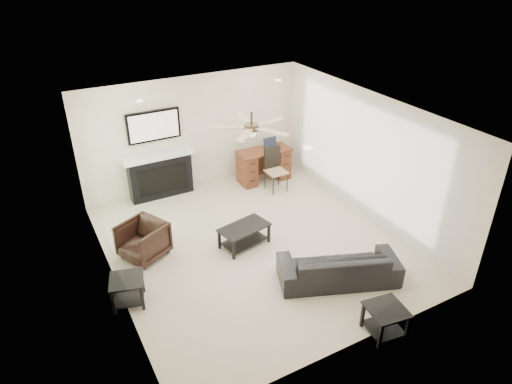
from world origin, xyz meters
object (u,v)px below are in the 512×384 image
(sofa, at_px, (339,266))
(coffee_table, at_px, (244,236))
(desk, at_px, (264,165))
(fireplace_unit, at_px, (159,156))
(armchair, at_px, (143,240))

(sofa, xyz_separation_m, coffee_table, (-0.90, 1.60, -0.08))
(desk, bearing_deg, sofa, -100.71)
(fireplace_unit, bearing_deg, sofa, -68.53)
(fireplace_unit, distance_m, desk, 2.42)
(fireplace_unit, bearing_deg, coffee_table, -74.06)
(fireplace_unit, bearing_deg, desk, -9.85)
(armchair, height_order, coffee_table, armchair)
(armchair, distance_m, coffee_table, 1.79)
(sofa, relative_size, desk, 1.59)
(coffee_table, bearing_deg, desk, 41.08)
(sofa, height_order, desk, desk)
(sofa, xyz_separation_m, desk, (0.70, 3.71, 0.10))
(sofa, distance_m, coffee_table, 1.84)
(sofa, relative_size, fireplace_unit, 1.01)
(coffee_table, relative_size, fireplace_unit, 0.47)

